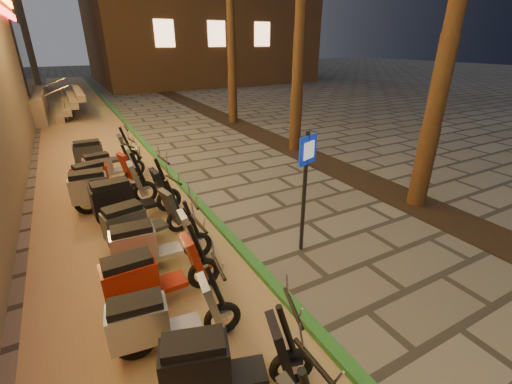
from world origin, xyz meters
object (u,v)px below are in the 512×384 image
pedestrian_sign (306,177)px  scooter_6 (149,276)px  scooter_12 (108,166)px  scooter_7 (150,244)px  scooter_8 (139,221)px  scooter_11 (101,176)px  scooter_9 (127,198)px  scooter_5 (160,320)px  scooter_10 (103,188)px  scooter_4 (220,363)px  scooter_13 (99,154)px

pedestrian_sign → scooter_6: 2.90m
pedestrian_sign → scooter_12: pedestrian_sign is taller
scooter_7 → scooter_8: bearing=94.8°
scooter_11 → scooter_12: 0.92m
scooter_12 → scooter_9: bearing=-97.3°
scooter_5 → scooter_10: bearing=99.1°
scooter_4 → scooter_12: 7.09m
pedestrian_sign → scooter_12: bearing=96.2°
scooter_7 → scooter_13: size_ratio=0.92×
scooter_4 → scooter_5: (-0.38, 0.90, -0.01)m
scooter_12 → scooter_7: bearing=-97.5°
scooter_6 → scooter_11: (-0.13, 4.45, 0.00)m
scooter_8 → scooter_11: (-0.33, 2.74, 0.01)m
pedestrian_sign → scooter_13: pedestrian_sign is taller
scooter_4 → scooter_11: scooter_11 is taller
pedestrian_sign → scooter_10: 4.56m
scooter_6 → scooter_8: scooter_6 is taller
scooter_7 → scooter_8: scooter_8 is taller
pedestrian_sign → scooter_4: (-2.44, -1.93, -0.93)m
pedestrian_sign → scooter_7: 2.79m
scooter_10 → scooter_6: bearing=-84.3°
scooter_4 → scooter_13: bearing=109.2°
scooter_4 → scooter_8: bearing=109.0°
scooter_5 → scooter_7: bearing=88.4°
pedestrian_sign → scooter_10: size_ratio=1.21×
scooter_10 → scooter_11: 0.90m
scooter_5 → scooter_10: (-0.10, 4.42, 0.07)m
scooter_5 → scooter_4: bearing=-59.3°
scooter_7 → scooter_9: (-0.03, 1.88, 0.06)m
scooter_6 → scooter_12: (0.12, 5.33, -0.04)m
scooter_5 → scooter_12: bearing=95.9°
scooter_4 → scooter_11: size_ratio=0.96×
scooter_5 → scooter_6: scooter_6 is taller
scooter_13 → pedestrian_sign: bearing=-65.3°
scooter_6 → scooter_9: scooter_9 is taller
scooter_5 → scooter_12: (0.20, 6.19, -0.01)m
scooter_5 → scooter_9: (0.26, 3.60, 0.07)m
scooter_6 → scooter_9: bearing=85.1°
scooter_9 → scooter_12: 2.59m
scooter_6 → scooter_11: scooter_11 is taller
scooter_10 → scooter_4: bearing=-81.9°
scooter_5 → scooter_8: size_ratio=0.96×
scooter_7 → scooter_4: bearing=-83.8°
scooter_8 → scooter_4: bearing=-99.9°
scooter_8 → scooter_6: bearing=-108.3°
pedestrian_sign → scooter_10: (-2.93, 3.38, -0.87)m
scooter_9 → scooter_10: scooter_9 is taller
scooter_4 → scooter_7: scooter_7 is taller
scooter_4 → scooter_10: size_ratio=0.89×
scooter_11 → scooter_9: bearing=-96.5°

